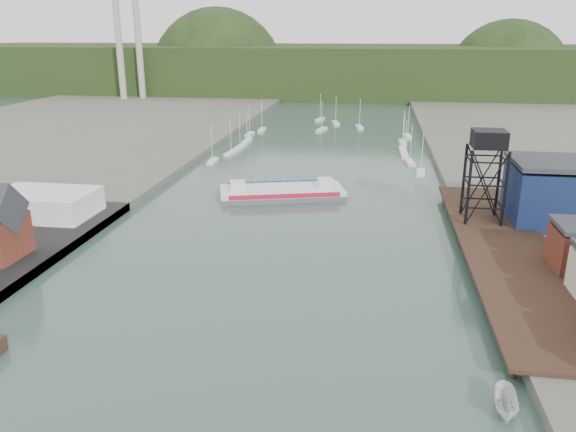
% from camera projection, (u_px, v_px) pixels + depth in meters
% --- Properties ---
extents(ground, '(600.00, 600.00, 0.00)m').
position_uv_depth(ground, '(188.00, 423.00, 51.32)').
color(ground, '#2C453F').
rests_on(ground, ground).
extents(east_pier, '(14.00, 70.00, 2.45)m').
position_uv_depth(east_pier, '(507.00, 248.00, 87.58)').
color(east_pier, black).
rests_on(east_pier, ground).
extents(white_shed, '(18.00, 12.00, 4.50)m').
position_uv_depth(white_shed, '(44.00, 204.00, 103.41)').
color(white_shed, silver).
rests_on(white_shed, west_quay).
extents(lift_tower, '(6.50, 6.50, 16.00)m').
position_uv_depth(lift_tower, '(488.00, 145.00, 95.75)').
color(lift_tower, black).
rests_on(lift_tower, east_pier).
extents(blue_shed, '(20.50, 14.50, 11.30)m').
position_uv_depth(blue_shed, '(570.00, 193.00, 98.15)').
color(blue_shed, '#0C1835').
rests_on(blue_shed, east_land).
extents(marina_sailboats, '(57.71, 92.65, 0.90)m').
position_uv_depth(marina_sailboats, '(325.00, 141.00, 181.12)').
color(marina_sailboats, silver).
rests_on(marina_sailboats, ground).
extents(smokestacks, '(11.20, 8.20, 60.00)m').
position_uv_depth(smokestacks, '(129.00, 40.00, 275.44)').
color(smokestacks, '#9B9B96').
rests_on(smokestacks, ground).
extents(distant_hills, '(500.00, 120.00, 80.00)m').
position_uv_depth(distant_hills, '(344.00, 73.00, 331.41)').
color(distant_hills, black).
rests_on(distant_hills, ground).
extents(chain_ferry, '(28.23, 17.45, 3.79)m').
position_uv_depth(chain_ferry, '(282.00, 192.00, 120.96)').
color(chain_ferry, '#535356').
rests_on(chain_ferry, ground).
extents(motorboat, '(2.74, 5.76, 2.14)m').
position_uv_depth(motorboat, '(506.00, 404.00, 52.24)').
color(motorboat, silver).
rests_on(motorboat, ground).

